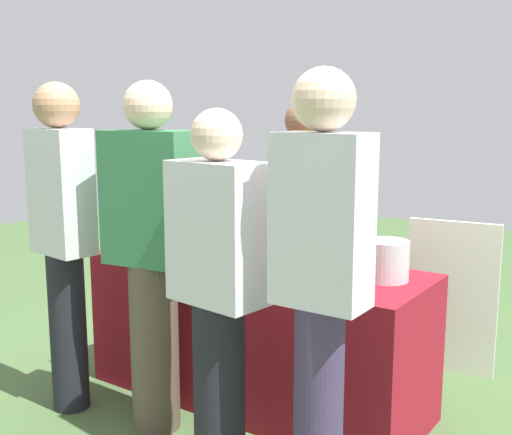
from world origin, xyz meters
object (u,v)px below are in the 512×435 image
wine_bottle_1 (227,235)px  server_pouring (302,223)px  wine_glass_0 (177,241)px  wine_glass_2 (317,256)px  ice_bucket (386,260)px  guest_1 (152,247)px  wine_bottle_3 (322,248)px  guest_2 (218,286)px  guest_3 (321,276)px  guest_0 (63,232)px  wine_bottle_2 (245,237)px  wine_glass_1 (197,242)px  wine_bottle_0 (187,229)px  menu_board (451,297)px

wine_bottle_1 → server_pouring: (0.19, 0.52, 0.02)m
server_pouring → wine_glass_0: bearing=63.4°
wine_glass_2 → ice_bucket: ice_bucket is taller
guest_1 → wine_bottle_3: bearing=37.9°
guest_2 → guest_3: guest_3 is taller
wine_bottle_1 → guest_0: (-0.52, -0.73, 0.08)m
wine_glass_0 → wine_bottle_2: bearing=49.0°
wine_bottle_1 → wine_glass_1: (-0.06, -0.20, -0.01)m
wine_bottle_0 → wine_bottle_1: size_ratio=1.05×
wine_bottle_1 → menu_board: size_ratio=0.33×
server_pouring → guest_2: size_ratio=1.02×
guest_1 → wine_bottle_2: bearing=74.3°
wine_glass_0 → server_pouring: bearing=65.4°
wine_bottle_1 → ice_bucket: (0.97, 0.01, -0.01)m
wine_bottle_0 → wine_bottle_2: (0.41, 0.03, -0.01)m
guest_0 → guest_2: guest_0 is taller
wine_glass_1 → wine_bottle_2: bearing=58.2°
wine_bottle_0 → wine_glass_1: (0.26, -0.21, -0.01)m
guest_0 → guest_3: (1.55, -0.04, 0.01)m
wine_bottle_0 → wine_bottle_1: (0.32, -0.01, -0.00)m
wine_bottle_1 → wine_bottle_3: size_ratio=0.99×
ice_bucket → guest_2: size_ratio=0.14×
server_pouring → guest_1: (-0.18, -1.14, 0.03)m
wine_glass_1 → server_pouring: bearing=70.9°
guest_1 → wine_glass_2: bearing=28.5°
guest_1 → guest_2: size_ratio=1.08×
wine_bottle_2 → menu_board: bearing=43.6°
wine_bottle_0 → wine_glass_0: size_ratio=2.28×
wine_glass_2 → ice_bucket: (0.31, 0.14, -0.01)m
wine_bottle_2 → menu_board: 1.34m
wine_bottle_1 → wine_bottle_3: bearing=1.1°
wine_bottle_0 → wine_glass_1: size_ratio=2.25×
wine_bottle_1 → menu_board: wine_bottle_1 is taller
server_pouring → wine_bottle_1: bearing=68.1°
server_pouring → guest_1: size_ratio=0.95×
guest_3 → wine_glass_1: bearing=152.1°
guest_2 → server_pouring: bearing=112.1°
guest_0 → guest_1: bearing=18.6°
wine_glass_0 → wine_bottle_3: bearing=18.5°
wine_bottle_0 → ice_bucket: wine_bottle_0 is taller
wine_bottle_2 → wine_bottle_3: bearing=-3.8°
menu_board → wine_glass_1: bearing=-141.0°
wine_bottle_0 → guest_2: size_ratio=0.20×
wine_bottle_0 → wine_glass_1: wine_bottle_0 is taller
wine_glass_1 → guest_1: bearing=-80.6°
wine_bottle_3 → menu_board: bearing=66.2°
ice_bucket → server_pouring: size_ratio=0.13×
wine_glass_2 → guest_3: size_ratio=0.08×
wine_bottle_3 → guest_0: 1.36m
wine_bottle_1 → guest_0: 0.90m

